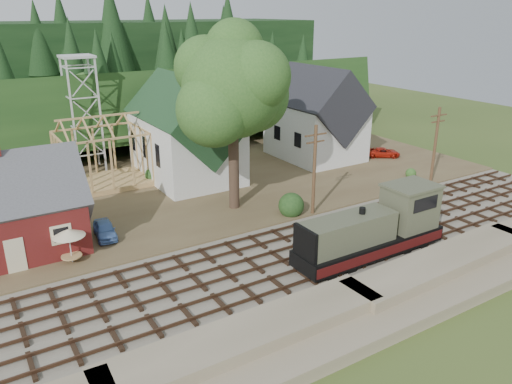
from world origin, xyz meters
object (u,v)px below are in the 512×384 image
car_blue (105,230)px  car_red (383,152)px  locomotive (376,230)px  patio_set (69,234)px

car_blue → car_red: 34.76m
car_blue → car_red: (34.42, 4.82, -0.08)m
locomotive → car_red: bearing=43.3°
locomotive → patio_set: locomotive is taller
car_red → patio_set: patio_set is taller
patio_set → locomotive: bearing=-28.1°
car_blue → patio_set: patio_set is taller
locomotive → patio_set: 21.30m
car_blue → car_red: car_blue is taller
locomotive → car_red: 25.78m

